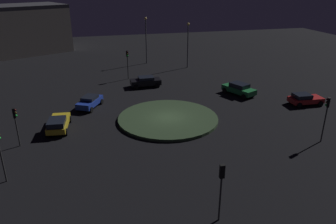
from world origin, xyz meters
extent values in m
plane|color=black|center=(0.00, 0.00, 0.00)|extent=(118.71, 118.71, 0.00)
cylinder|color=#2D4228|center=(0.00, 0.00, 0.16)|extent=(10.89, 10.89, 0.32)
cube|color=red|center=(-0.31, 17.48, 0.63)|extent=(2.05, 4.05, 0.59)
cube|color=black|center=(-0.34, 16.90, 1.16)|extent=(1.74, 2.01, 0.47)
cylinder|color=black|center=(-1.19, 18.95, 0.33)|extent=(0.25, 0.68, 0.67)
cylinder|color=black|center=(0.69, 18.87, 0.33)|extent=(0.25, 0.68, 0.67)
cylinder|color=black|center=(-1.31, 16.09, 0.33)|extent=(0.25, 0.68, 0.67)
cylinder|color=black|center=(0.57, 16.01, 0.33)|extent=(0.25, 0.68, 0.67)
cube|color=black|center=(-12.27, -0.13, 0.70)|extent=(1.90, 4.24, 0.72)
cube|color=black|center=(-12.27, -0.05, 1.26)|extent=(1.67, 2.09, 0.41)
cylinder|color=black|center=(-13.22, 1.40, 0.33)|extent=(0.22, 0.67, 0.67)
cylinder|color=black|center=(-11.32, 1.40, 0.33)|extent=(0.22, 0.67, 0.67)
cylinder|color=black|center=(-13.22, -1.65, 0.33)|extent=(0.22, 0.67, 0.67)
cylinder|color=black|center=(-11.32, -1.65, 0.33)|extent=(0.22, 0.67, 0.67)
cube|color=#1E38A5|center=(-5.91, -8.12, 0.66)|extent=(4.24, 3.36, 0.68)
cube|color=black|center=(-6.00, -8.07, 1.20)|extent=(2.42, 2.24, 0.40)
cylinder|color=black|center=(-7.55, -8.20, 0.32)|extent=(0.67, 0.50, 0.65)
cylinder|color=black|center=(-6.74, -6.70, 0.32)|extent=(0.67, 0.50, 0.65)
cylinder|color=black|center=(-5.08, -9.54, 0.32)|extent=(0.67, 0.50, 0.65)
cylinder|color=black|center=(-4.27, -8.04, 0.32)|extent=(0.67, 0.50, 0.65)
cube|color=#1E7238|center=(-5.74, 11.19, 0.69)|extent=(4.89, 3.52, 0.69)
cube|color=black|center=(-5.70, 11.21, 1.31)|extent=(2.77, 2.42, 0.55)
cylinder|color=black|center=(-4.62, 12.69, 0.35)|extent=(0.73, 0.48, 0.70)
cylinder|color=black|center=(-3.88, 11.00, 0.35)|extent=(0.73, 0.48, 0.70)
cylinder|color=black|center=(-7.60, 11.38, 0.35)|extent=(0.73, 0.48, 0.70)
cylinder|color=black|center=(-6.86, 9.69, 0.35)|extent=(0.73, 0.48, 0.70)
cube|color=gold|center=(-0.50, -11.40, 0.63)|extent=(4.58, 2.24, 0.57)
cube|color=black|center=(0.48, -11.49, 1.18)|extent=(2.39, 1.81, 0.53)
cylinder|color=black|center=(-2.18, -12.15, 0.35)|extent=(0.71, 0.29, 0.69)
cylinder|color=black|center=(-2.00, -10.34, 0.35)|extent=(0.71, 0.29, 0.69)
cylinder|color=black|center=(1.00, -12.46, 0.35)|extent=(0.71, 0.29, 0.69)
cylinder|color=black|center=(1.18, -10.65, 0.35)|extent=(0.71, 0.29, 0.69)
cylinder|color=#2D2D2D|center=(8.26, -14.84, 1.72)|extent=(0.12, 0.12, 3.45)
cylinder|color=#2D2D2D|center=(2.43, -14.73, 1.42)|extent=(0.12, 0.12, 2.83)
cube|color=black|center=(2.43, -14.73, 3.28)|extent=(0.33, 0.27, 0.90)
sphere|color=#3F0C0C|center=(2.41, -14.59, 3.55)|extent=(0.20, 0.20, 0.20)
sphere|color=#4C380F|center=(2.41, -14.59, 3.28)|extent=(0.20, 0.20, 0.20)
sphere|color=#1EE53F|center=(2.41, -14.59, 3.01)|extent=(0.20, 0.20, 0.20)
cylinder|color=#2D2D2D|center=(16.31, -0.88, 1.59)|extent=(0.12, 0.12, 3.18)
cube|color=black|center=(16.31, -0.88, 3.63)|extent=(0.24, 0.31, 0.90)
sphere|color=red|center=(16.16, -0.87, 3.90)|extent=(0.20, 0.20, 0.20)
sphere|color=#4C380F|center=(16.16, -0.87, 3.63)|extent=(0.20, 0.20, 0.20)
sphere|color=#0F3819|center=(16.16, -0.87, 3.36)|extent=(0.20, 0.20, 0.20)
cylinder|color=#2D2D2D|center=(-16.72, -1.99, 1.74)|extent=(0.12, 0.12, 3.48)
cube|color=black|center=(-16.72, -1.99, 3.93)|extent=(0.25, 0.32, 0.90)
sphere|color=#3F0C0C|center=(-16.58, -1.97, 4.20)|extent=(0.20, 0.20, 0.20)
sphere|color=#4C380F|center=(-16.58, -1.97, 3.93)|extent=(0.20, 0.20, 0.20)
sphere|color=#1EE53F|center=(-16.58, -1.97, 3.66)|extent=(0.20, 0.20, 0.20)
cylinder|color=#2D2D2D|center=(8.63, 12.73, 1.76)|extent=(0.12, 0.12, 3.51)
cube|color=black|center=(8.63, 12.73, 3.96)|extent=(0.37, 0.35, 0.90)
sphere|color=#3F0C0C|center=(8.55, 12.61, 4.23)|extent=(0.20, 0.20, 0.20)
sphere|color=#4C380F|center=(8.55, 12.61, 3.96)|extent=(0.20, 0.20, 0.20)
sphere|color=#1EE53F|center=(8.55, 12.61, 3.69)|extent=(0.20, 0.20, 0.20)
cylinder|color=#4C4C51|center=(-26.03, 2.70, 3.88)|extent=(0.18, 0.18, 7.77)
sphere|color=#F9D166|center=(-26.03, 2.70, 7.91)|extent=(0.46, 0.46, 0.46)
cylinder|color=#4C4C51|center=(-21.17, 8.95, 3.61)|extent=(0.18, 0.18, 7.21)
sphere|color=#F9D166|center=(-21.17, 8.95, 7.35)|extent=(0.47, 0.47, 0.47)
camera|label=1|loc=(31.58, -8.18, 14.27)|focal=34.78mm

